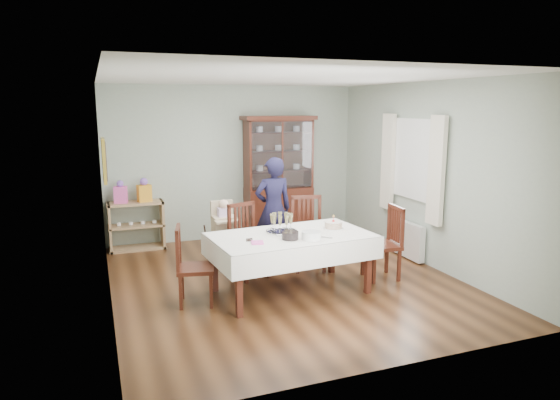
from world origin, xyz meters
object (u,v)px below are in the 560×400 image
high_chair (224,240)px  birthday_cake (333,225)px  champagne_tray (282,226)px  gift_bag_orange (144,191)px  chair_end_right (382,257)px  sideboard (137,226)px  gift_bag_pink (121,193)px  woman (273,209)px  dining_table (291,263)px  china_cabinet (279,175)px  chair_far_right (308,248)px  chair_far_left (249,255)px  chair_end_left (195,281)px

high_chair → birthday_cake: 1.76m
champagne_tray → gift_bag_orange: bearing=119.5°
chair_end_right → high_chair: size_ratio=1.00×
sideboard → gift_bag_pink: size_ratio=2.42×
woman → dining_table: bearing=80.7°
china_cabinet → birthday_cake: (-0.21, -2.62, -0.31)m
high_chair → gift_bag_pink: bearing=134.8°
sideboard → chair_end_right: size_ratio=0.90×
birthday_cake → gift_bag_orange: (-2.14, 2.62, 0.17)m
china_cabinet → chair_far_right: (-0.24, -1.89, -0.81)m
chair_far_left → gift_bag_pink: (-1.57, 1.93, 0.66)m
champagne_tray → birthday_cake: 0.70m
sideboard → woman: woman is taller
chair_end_left → chair_far_left: bearing=-39.5°
chair_far_right → gift_bag_pink: 3.19m
sideboard → woman: bearing=-34.2°
chair_end_left → high_chair: size_ratio=0.95×
gift_bag_orange → china_cabinet: bearing=-0.0°
birthday_cake → gift_bag_orange: 3.39m
chair_far_left → dining_table: bearing=-83.6°
dining_table → chair_far_left: chair_far_left is taller
gift_bag_orange → gift_bag_pink: bearing=180.0°
chair_far_right → chair_end_right: bearing=-30.3°
chair_end_left → woman: (1.49, 1.34, 0.51)m
birthday_cake → sideboard: bearing=131.0°
gift_bag_pink → china_cabinet: bearing=-0.0°
chair_end_right → champagne_tray: (-1.45, 0.08, 0.54)m
chair_end_right → woman: (-1.11, 1.34, 0.50)m
sideboard → high_chair: size_ratio=0.89×
woman → birthday_cake: (0.36, -1.32, 0.01)m
high_chair → birthday_cake: high_chair is taller
chair_far_right → high_chair: (-1.12, 0.53, 0.08)m
gift_bag_pink → gift_bag_orange: gift_bag_orange is taller
chair_end_left → china_cabinet: bearing=-25.4°
dining_table → woman: woman is taller
chair_far_right → birthday_cake: bearing=-74.2°
china_cabinet → birthday_cake: size_ratio=8.21×
chair_end_left → birthday_cake: (1.85, 0.01, 0.52)m
sideboard → birthday_cake: birthday_cake is taller
chair_end_left → gift_bag_orange: bearing=19.0°
birthday_cake → gift_bag_pink: (-2.52, 2.62, 0.16)m
gift_bag_pink → gift_bag_orange: 0.37m
chair_far_left → chair_end_right: 1.84m
chair_end_right → birthday_cake: 0.91m
chair_far_right → dining_table: bearing=-113.6°
dining_table → gift_bag_pink: gift_bag_pink is taller
dining_table → chair_far_left: 0.83m
sideboard → china_cabinet: bearing=-0.5°
woman → gift_bag_pink: size_ratio=4.29×
sideboard → chair_far_left: 2.37m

